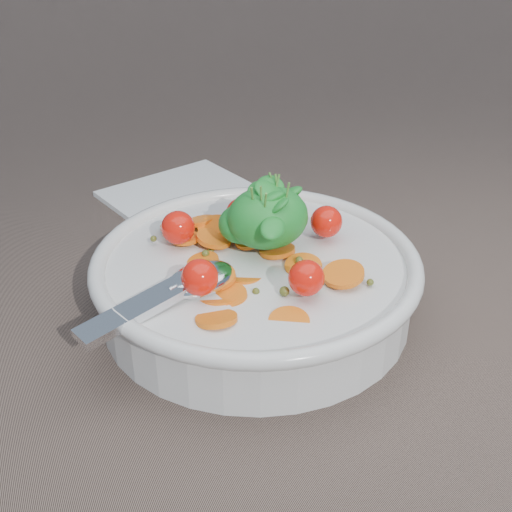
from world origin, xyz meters
name	(u,v)px	position (x,y,z in m)	size (l,w,h in m)	color
ground	(233,303)	(0.00, 0.00, 0.00)	(6.00, 6.00, 0.00)	#735E52
bowl	(256,278)	(0.02, -0.02, 0.04)	(0.33, 0.30, 0.13)	silver
napkin	(184,196)	(0.03, 0.25, 0.00)	(0.18, 0.16, 0.01)	white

